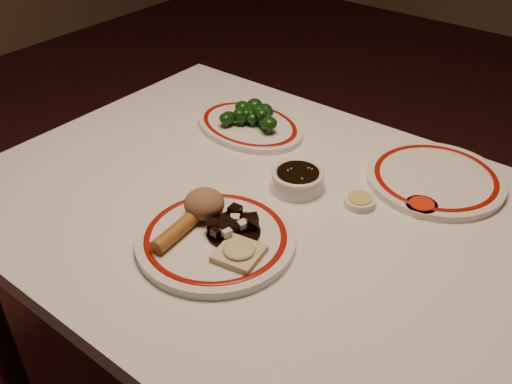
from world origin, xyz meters
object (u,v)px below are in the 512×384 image
(main_plate, at_px, (216,239))
(rice_mound, at_px, (204,204))
(fried_wonton, at_px, (239,252))
(soy_bowl, at_px, (298,180))
(dining_table, at_px, (263,238))
(stirfry_heap, at_px, (230,226))
(broccoli_plate, at_px, (249,125))
(broccoli_pile, at_px, (252,113))
(spring_roll, at_px, (175,233))

(main_plate, distance_m, rice_mound, 0.07)
(fried_wonton, xyz_separation_m, soy_bowl, (-0.05, 0.26, -0.01))
(dining_table, relative_size, main_plate, 3.74)
(stirfry_heap, bearing_deg, soy_bowl, 89.32)
(stirfry_heap, relative_size, broccoli_plate, 0.32)
(rice_mound, distance_m, broccoli_pile, 0.39)
(dining_table, relative_size, soy_bowl, 10.93)
(dining_table, xyz_separation_m, main_plate, (0.01, -0.15, 0.10))
(spring_roll, distance_m, fried_wonton, 0.13)
(spring_roll, relative_size, broccoli_plate, 0.33)
(stirfry_heap, distance_m, broccoli_plate, 0.43)
(main_plate, bearing_deg, broccoli_pile, 120.02)
(fried_wonton, bearing_deg, main_plate, 166.84)
(stirfry_heap, relative_size, broccoli_pile, 0.68)
(stirfry_heap, height_order, broccoli_plate, stirfry_heap)
(rice_mound, height_order, broccoli_pile, rice_mound)
(broccoli_pile, bearing_deg, rice_mound, -64.74)
(rice_mound, bearing_deg, broccoli_plate, 116.06)
(spring_roll, bearing_deg, rice_mound, 87.61)
(spring_roll, height_order, soy_bowl, spring_roll)
(broccoli_pile, bearing_deg, stirfry_heap, -56.73)
(dining_table, height_order, broccoli_plate, broccoli_plate)
(stirfry_heap, bearing_deg, main_plate, -117.49)
(spring_roll, bearing_deg, soy_bowl, 71.21)
(fried_wonton, bearing_deg, broccoli_pile, 126.05)
(rice_mound, xyz_separation_m, fried_wonton, (0.13, -0.05, -0.02))
(fried_wonton, relative_size, stirfry_heap, 0.87)
(broccoli_pile, bearing_deg, dining_table, -47.16)
(broccoli_plate, bearing_deg, main_plate, -59.21)
(dining_table, xyz_separation_m, broccoli_plate, (-0.22, 0.23, 0.10))
(spring_roll, relative_size, stirfry_heap, 1.04)
(fried_wonton, xyz_separation_m, stirfry_heap, (-0.06, 0.04, 0.00))
(fried_wonton, height_order, broccoli_plate, fried_wonton)
(main_plate, xyz_separation_m, soy_bowl, (0.02, 0.24, 0.01))
(broccoli_plate, xyz_separation_m, broccoli_pile, (0.00, 0.01, 0.03))
(spring_roll, xyz_separation_m, soy_bowl, (0.07, 0.29, -0.01))
(fried_wonton, height_order, soy_bowl, soy_bowl)
(main_plate, relative_size, rice_mound, 4.12)
(main_plate, relative_size, broccoli_pile, 2.16)
(main_plate, height_order, fried_wonton, fried_wonton)
(main_plate, relative_size, stirfry_heap, 3.17)
(main_plate, relative_size, spring_roll, 3.04)
(broccoli_plate, bearing_deg, broccoli_pile, 78.92)
(spring_roll, relative_size, fried_wonton, 1.19)
(dining_table, xyz_separation_m, broccoli_pile, (-0.22, 0.23, 0.13))
(dining_table, distance_m, broccoli_plate, 0.33)
(dining_table, bearing_deg, broccoli_plate, 134.17)
(stirfry_heap, relative_size, soy_bowl, 0.92)
(spring_roll, height_order, fried_wonton, spring_roll)
(main_plate, bearing_deg, stirfry_heap, 62.51)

